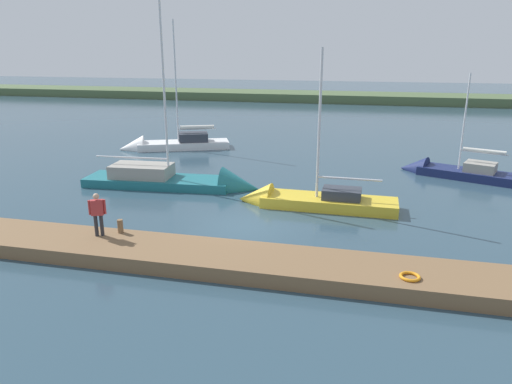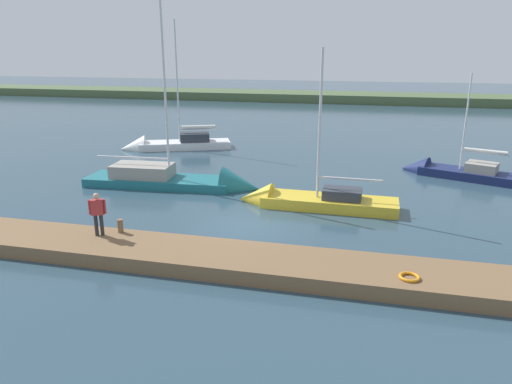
# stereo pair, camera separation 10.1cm
# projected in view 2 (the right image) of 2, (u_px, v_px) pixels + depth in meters

# --- Properties ---
(ground_plane) EXTENTS (200.00, 200.00, 0.00)m
(ground_plane) POSITION_uv_depth(u_px,v_px,m) (244.00, 226.00, 20.71)
(ground_plane) COLOR #2D4756
(far_shoreline) EXTENTS (180.00, 8.00, 2.40)m
(far_shoreline) POSITION_uv_depth(u_px,v_px,m) (337.00, 101.00, 70.30)
(far_shoreline) COLOR #4C603D
(far_shoreline) RESTS_ON ground_plane
(dock_pier) EXTENTS (27.99, 2.56, 0.54)m
(dock_pier) POSITION_uv_depth(u_px,v_px,m) (215.00, 259.00, 16.90)
(dock_pier) COLOR brown
(dock_pier) RESTS_ON ground_plane
(mooring_post_far) EXTENTS (0.22, 0.22, 0.54)m
(mooring_post_far) POSITION_uv_depth(u_px,v_px,m) (120.00, 226.00, 18.52)
(mooring_post_far) COLOR brown
(mooring_post_far) RESTS_ON dock_pier
(life_ring_buoy) EXTENTS (0.66, 0.66, 0.10)m
(life_ring_buoy) POSITION_uv_depth(u_px,v_px,m) (409.00, 277.00, 14.84)
(life_ring_buoy) COLOR orange
(life_ring_buoy) RESTS_ON dock_pier
(sailboat_near_dock) EXTENTS (6.98, 4.18, 6.97)m
(sailboat_near_dock) POSITION_uv_depth(u_px,v_px,m) (450.00, 173.00, 28.86)
(sailboat_near_dock) COLOR navy
(sailboat_near_dock) RESTS_ON ground_plane
(sailboat_outer_mooring) EXTENTS (10.04, 2.97, 12.16)m
(sailboat_outer_mooring) POSITION_uv_depth(u_px,v_px,m) (185.00, 183.00, 26.59)
(sailboat_outer_mooring) COLOR #1E6B75
(sailboat_outer_mooring) RESTS_ON ground_plane
(sailboat_far_left) EXTENTS (8.54, 5.09, 10.50)m
(sailboat_far_left) POSITION_uv_depth(u_px,v_px,m) (169.00, 146.00, 36.74)
(sailboat_far_left) COLOR white
(sailboat_far_left) RESTS_ON ground_plane
(sailboat_mid_channel) EXTENTS (7.85, 1.97, 8.36)m
(sailboat_mid_channel) POSITION_uv_depth(u_px,v_px,m) (305.00, 202.00, 23.34)
(sailboat_mid_channel) COLOR gold
(sailboat_mid_channel) RESTS_ON ground_plane
(person_on_dock) EXTENTS (0.61, 0.38, 1.71)m
(person_on_dock) POSITION_uv_depth(u_px,v_px,m) (98.00, 211.00, 18.01)
(person_on_dock) COLOR #28282D
(person_on_dock) RESTS_ON dock_pier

